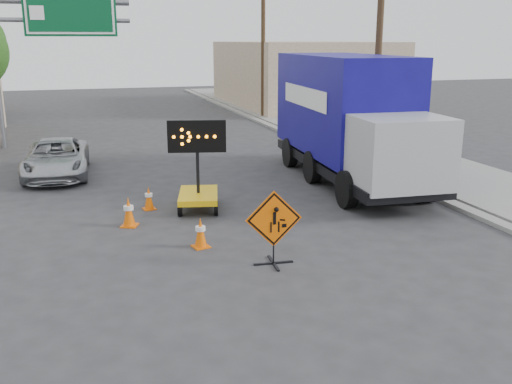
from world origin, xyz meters
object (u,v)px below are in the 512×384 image
construction_sign (274,226)px  pickup_truck (56,158)px  box_truck (349,126)px  arrow_board (198,189)px

construction_sign → pickup_truck: size_ratio=0.35×
construction_sign → box_truck: (4.96, 6.41, 1.05)m
box_truck → arrow_board: bearing=-158.1°
arrow_board → box_truck: (5.63, 1.79, 1.34)m
arrow_board → box_truck: 6.06m
construction_sign → pickup_truck: (-4.65, 10.27, -0.23)m
construction_sign → box_truck: 8.17m
arrow_board → pickup_truck: (-3.98, 5.65, 0.06)m
construction_sign → arrow_board: (-0.68, 4.62, -0.29)m
arrow_board → box_truck: size_ratio=0.28×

